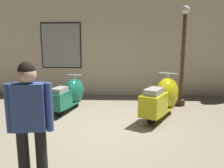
{
  "coord_description": "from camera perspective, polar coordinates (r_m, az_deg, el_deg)",
  "views": [
    {
      "loc": [
        0.35,
        -4.46,
        1.9
      ],
      "look_at": [
        0.12,
        1.47,
        0.79
      ],
      "focal_mm": 35.38,
      "sensor_mm": 36.0,
      "label": 1
    }
  ],
  "objects": [
    {
      "name": "scooter_1",
      "position": [
        5.89,
        13.06,
        -3.32
      ],
      "size": [
        1.35,
        1.84,
        1.11
      ],
      "rotation": [
        0.0,
        0.0,
        1.06
      ],
      "color": "black",
      "rests_on": "ground"
    },
    {
      "name": "lamppost",
      "position": [
        6.91,
        17.81,
        6.56
      ],
      "size": [
        0.28,
        0.28,
        2.94
      ],
      "color": "#472D19",
      "rests_on": "ground"
    },
    {
      "name": "ground_plane",
      "position": [
        4.86,
        -2.15,
        -12.4
      ],
      "size": [
        60.0,
        60.0,
        0.0
      ],
      "primitive_type": "plane",
      "color": "gray"
    },
    {
      "name": "scooter_0",
      "position": [
        6.48,
        -10.72,
        -2.55
      ],
      "size": [
        0.84,
        1.66,
        0.98
      ],
      "rotation": [
        0.0,
        0.0,
        1.32
      ],
      "color": "black",
      "rests_on": "ground"
    },
    {
      "name": "showroom_back_wall",
      "position": [
        7.99,
        0.79,
        9.21
      ],
      "size": [
        18.0,
        0.63,
        3.41
      ],
      "color": "beige",
      "rests_on": "ground"
    },
    {
      "name": "visitor_0",
      "position": [
        2.94,
        -20.42,
        -8.47
      ],
      "size": [
        0.56,
        0.31,
        1.68
      ],
      "rotation": [
        0.0,
        0.0,
        1.71
      ],
      "color": "black",
      "rests_on": "ground"
    }
  ]
}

